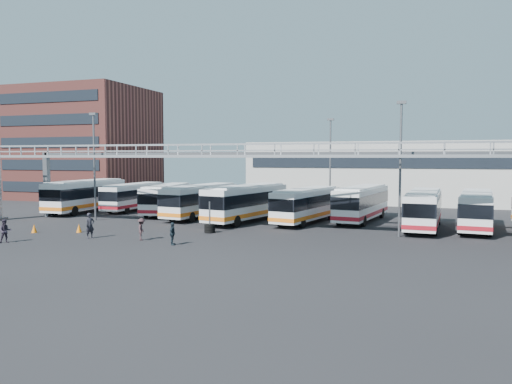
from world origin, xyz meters
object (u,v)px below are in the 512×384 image
(bus_5, at_px, (307,204))
(tire_stack, at_px, (210,227))
(bus_6, at_px, (362,202))
(bus_8, at_px, (476,209))
(bus_3, at_px, (201,200))
(pedestrian_b, at_px, (5,231))
(light_pole_left, at_px, (94,160))
(light_pole_back, at_px, (330,160))
(bus_7, at_px, (424,208))
(light_pole_mid, at_px, (400,161))
(pedestrian_d, at_px, (172,234))
(pedestrian_a, at_px, (90,226))
(bus_4, at_px, (247,201))
(bus_0, at_px, (86,194))
(bus_2, at_px, (167,198))
(cone_right, at_px, (79,228))
(cone_left, at_px, (34,228))
(bus_1, at_px, (134,196))
(pedestrian_c, at_px, (142,229))

(bus_5, relative_size, tire_stack, 4.30)
(bus_6, height_order, bus_8, bus_6)
(bus_3, distance_m, pedestrian_b, 19.02)
(light_pole_left, distance_m, bus_8, 34.40)
(light_pole_back, relative_size, bus_7, 0.95)
(light_pole_mid, relative_size, bus_3, 0.92)
(pedestrian_b, bearing_deg, pedestrian_d, -32.93)
(light_pole_mid, distance_m, pedestrian_a, 23.70)
(bus_6, bearing_deg, bus_4, -151.83)
(pedestrian_a, relative_size, tire_stack, 0.76)
(bus_0, height_order, bus_2, bus_0)
(bus_5, xyz_separation_m, pedestrian_d, (-6.12, -14.38, -0.98))
(bus_6, bearing_deg, light_pole_mid, -57.19)
(light_pole_mid, bearing_deg, bus_6, 114.51)
(bus_3, distance_m, bus_6, 15.68)
(bus_6, relative_size, cone_right, 16.34)
(bus_8, relative_size, pedestrian_b, 6.46)
(cone_left, xyz_separation_m, cone_right, (3.29, 1.28, 0.00))
(tire_stack, bearing_deg, pedestrian_b, -142.82)
(bus_8, relative_size, tire_stack, 4.29)
(bus_5, relative_size, cone_right, 15.77)
(bus_1, bearing_deg, pedestrian_d, -51.88)
(bus_8, distance_m, pedestrian_c, 27.01)
(bus_0, bearing_deg, pedestrian_b, -70.01)
(pedestrian_c, distance_m, pedestrian_d, 3.27)
(bus_4, xyz_separation_m, bus_6, (10.16, 3.67, -0.07))
(bus_0, xyz_separation_m, bus_7, (35.23, -2.04, -0.15))
(pedestrian_c, relative_size, pedestrian_d, 1.03)
(light_pole_mid, distance_m, bus_3, 20.61)
(pedestrian_b, bearing_deg, light_pole_left, 50.98)
(bus_5, bearing_deg, bus_3, -170.77)
(pedestrian_c, bearing_deg, cone_left, 64.44)
(bus_2, height_order, pedestrian_b, bus_2)
(light_pole_back, height_order, bus_0, light_pole_back)
(bus_0, relative_size, pedestrian_b, 7.00)
(bus_2, height_order, pedestrian_d, bus_2)
(bus_2, height_order, cone_right, bus_2)
(bus_0, xyz_separation_m, cone_right, (9.04, -12.70, -1.60))
(bus_1, height_order, pedestrian_a, bus_1)
(bus_2, xyz_separation_m, pedestrian_a, (2.29, -15.92, -0.78))
(light_pole_mid, bearing_deg, pedestrian_d, -149.22)
(light_pole_mid, xyz_separation_m, light_pole_back, (-8.00, 15.00, 0.00))
(bus_4, bearing_deg, pedestrian_c, -95.12)
(bus_5, bearing_deg, bus_4, -157.83)
(bus_5, xyz_separation_m, pedestrian_c, (-9.21, -13.31, -0.95))
(bus_7, bearing_deg, bus_3, 179.86)
(pedestrian_b, relative_size, cone_right, 2.43)
(cone_right, bearing_deg, tire_stack, 17.67)
(light_pole_back, xyz_separation_m, cone_right, (-16.46, -20.91, -5.39))
(cone_left, bearing_deg, bus_0, 112.35)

